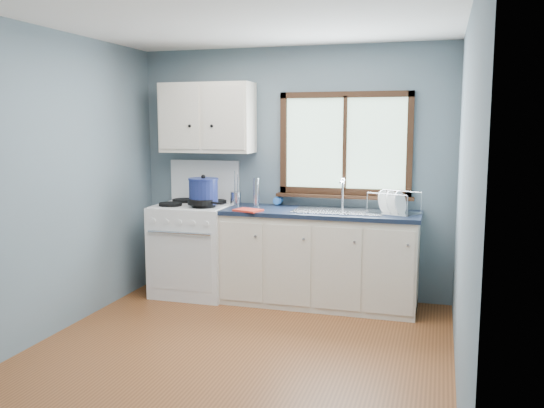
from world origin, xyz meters
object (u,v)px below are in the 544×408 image
(skillet, at_px, (202,202))
(stockpot, at_px, (203,191))
(utensil_crock, at_px, (236,198))
(sink, at_px, (339,218))
(gas_range, at_px, (194,246))
(dish_rack, at_px, (393,208))
(base_cabinets, at_px, (320,263))
(thermos, at_px, (256,192))

(skillet, distance_m, stockpot, 0.11)
(skillet, bearing_deg, utensil_crock, 70.19)
(sink, bearing_deg, utensil_crock, 174.63)
(gas_range, xyz_separation_m, stockpot, (0.17, -0.14, 0.60))
(skillet, relative_size, utensil_crock, 1.25)
(skillet, distance_m, dish_rack, 1.83)
(skillet, height_order, utensil_crock, utensil_crock)
(gas_range, distance_m, sink, 1.53)
(gas_range, relative_size, utensil_crock, 3.87)
(gas_range, distance_m, stockpot, 0.63)
(base_cabinets, relative_size, utensil_crock, 5.27)
(gas_range, height_order, stockpot, gas_range)
(utensil_crock, bearing_deg, skillet, -130.33)
(sink, distance_m, dish_rack, 0.52)
(sink, xyz_separation_m, thermos, (-0.86, 0.12, 0.20))
(base_cabinets, distance_m, thermos, 0.95)
(base_cabinets, distance_m, stockpot, 1.33)
(stockpot, relative_size, utensil_crock, 1.06)
(skillet, bearing_deg, base_cabinets, 29.94)
(gas_range, height_order, dish_rack, gas_range)
(sink, distance_m, thermos, 0.89)
(sink, relative_size, thermos, 2.97)
(sink, distance_m, stockpot, 1.34)
(gas_range, bearing_deg, base_cabinets, 0.82)
(stockpot, xyz_separation_m, utensil_crock, (0.24, 0.26, -0.10))
(sink, height_order, utensil_crock, utensil_crock)
(gas_range, xyz_separation_m, skillet, (0.17, -0.17, 0.49))
(base_cabinets, height_order, thermos, thermos)
(dish_rack, bearing_deg, base_cabinets, -159.72)
(utensil_crock, height_order, thermos, utensil_crock)
(skillet, relative_size, stockpot, 1.18)
(gas_range, distance_m, utensil_crock, 0.66)
(utensil_crock, bearing_deg, stockpot, -133.29)
(gas_range, relative_size, skillet, 3.10)
(utensil_crock, xyz_separation_m, dish_rack, (1.58, -0.12, -0.02))
(stockpot, height_order, utensil_crock, utensil_crock)
(base_cabinets, bearing_deg, sink, -0.13)
(gas_range, height_order, utensil_crock, gas_range)
(thermos, bearing_deg, skillet, -146.39)
(stockpot, height_order, thermos, stockpot)
(base_cabinets, distance_m, sink, 0.48)
(sink, height_order, dish_rack, sink)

